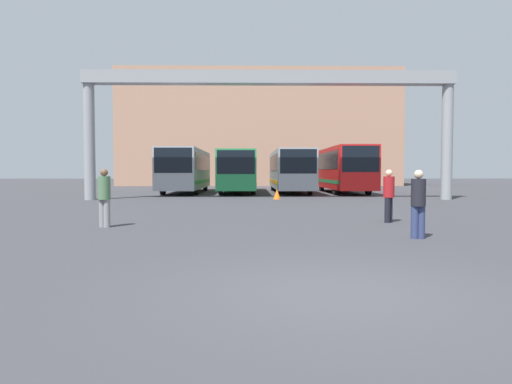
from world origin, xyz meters
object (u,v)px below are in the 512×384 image
bus_slot_1 (238,169)px  pedestrian_mid_left (418,202)px  bus_slot_2 (290,169)px  traffic_cone (277,194)px  pedestrian_near_right (104,196)px  pedestrian_far_center (389,194)px  bus_slot_3 (343,167)px  bus_slot_0 (186,168)px

bus_slot_1 → pedestrian_mid_left: (4.69, -23.64, -0.88)m
bus_slot_2 → traffic_cone: 8.78m
pedestrian_near_right → pedestrian_far_center: (8.23, 1.06, -0.01)m
bus_slot_3 → pedestrian_mid_left: (-2.98, -22.85, -1.03)m
bus_slot_1 → pedestrian_far_center: (5.04, -20.29, -0.87)m
pedestrian_far_center → traffic_cone: bearing=-126.0°
bus_slot_0 → bus_slot_3: 11.52m
bus_slot_2 → pedestrian_near_right: (-7.02, -21.42, -0.90)m
pedestrian_mid_left → pedestrian_far_center: size_ratio=0.99×
bus_slot_2 → pedestrian_far_center: bearing=-86.6°
bus_slot_1 → pedestrian_mid_left: bearing=-78.8°
bus_slot_1 → traffic_cone: 8.91m
bus_slot_1 → bus_slot_2: 3.84m
bus_slot_3 → pedestrian_far_center: bus_slot_3 is taller
bus_slot_1 → traffic_cone: (2.37, -8.47, -1.43)m
bus_slot_3 → pedestrian_near_right: bearing=-117.8°
bus_slot_0 → pedestrian_far_center: (8.88, -19.90, -0.95)m
pedestrian_far_center → bus_slot_3: bearing=-146.4°
bus_slot_1 → bus_slot_3: size_ratio=1.15×
bus_slot_0 → pedestrian_far_center: 21.81m
bus_slot_2 → pedestrian_near_right: bus_slot_2 is taller
pedestrian_far_center → traffic_cone: 12.14m
bus_slot_0 → pedestrian_near_right: size_ratio=7.03×
pedestrian_near_right → pedestrian_far_center: bearing=26.9°
bus_slot_3 → pedestrian_far_center: (-2.63, -19.50, -1.02)m
bus_slot_1 → pedestrian_near_right: bus_slot_1 is taller
traffic_cone → pedestrian_mid_left: bearing=-81.3°
bus_slot_0 → bus_slot_1: bus_slot_0 is taller
bus_slot_3 → pedestrian_mid_left: size_ratio=6.70×
pedestrian_near_right → bus_slot_3: bearing=81.7°
bus_slot_3 → bus_slot_2: bearing=167.5°
bus_slot_0 → bus_slot_1: (3.84, 0.39, -0.08)m
bus_slot_1 → bus_slot_2: bearing=0.9°
bus_slot_3 → pedestrian_mid_left: bus_slot_3 is taller
bus_slot_2 → bus_slot_1: bearing=-179.1°
bus_slot_0 → pedestrian_near_right: (0.65, -20.96, -0.94)m
pedestrian_mid_left → pedestrian_far_center: bearing=-93.5°
bus_slot_2 → bus_slot_0: bearing=-176.6°
bus_slot_3 → traffic_cone: bearing=-124.6°
bus_slot_0 → bus_slot_3: bearing=-2.0°
bus_slot_3 → pedestrian_near_right: size_ratio=6.53×
bus_slot_2 → pedestrian_far_center: 20.41m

